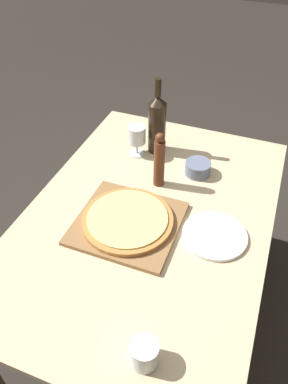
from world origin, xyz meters
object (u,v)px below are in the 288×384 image
(pizza, at_px, (127,219))
(wine_bottle, at_px, (157,123))
(small_bowl, at_px, (198,168))
(wine_glass, at_px, (137,136))
(pepper_mill, at_px, (159,161))

(pizza, bearing_deg, wine_bottle, 97.00)
(pizza, distance_m, small_bowl, 0.44)
(wine_bottle, distance_m, wine_glass, 0.11)
(wine_bottle, relative_size, small_bowl, 3.22)
(wine_bottle, xyz_separation_m, small_bowl, (0.23, -0.10, -0.12))
(pepper_mill, distance_m, wine_glass, 0.24)
(pizza, bearing_deg, wine_glass, 107.31)
(pepper_mill, xyz_separation_m, wine_glass, (-0.17, 0.17, -0.02))
(wine_glass, xyz_separation_m, small_bowl, (0.31, -0.04, -0.07))
(pepper_mill, height_order, small_bowl, pepper_mill)
(wine_glass, bearing_deg, pizza, -72.69)
(pizza, xyz_separation_m, small_bowl, (0.17, 0.40, 0.00))
(pizza, height_order, small_bowl, small_bowl)
(small_bowl, bearing_deg, wine_bottle, 155.89)
(wine_bottle, relative_size, wine_glass, 2.46)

